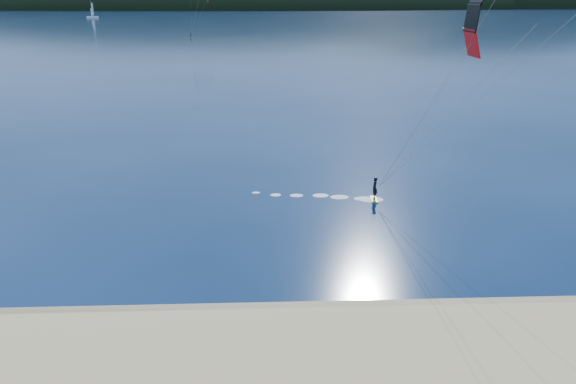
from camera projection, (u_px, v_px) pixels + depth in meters
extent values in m
plane|color=#071C3A|center=(272.00, 371.00, 24.78)|extent=(1800.00, 1800.00, 0.00)
cube|color=olive|center=(271.00, 315.00, 28.99)|extent=(220.00, 2.50, 0.10)
ellipsoid|color=black|center=(226.00, 8.00, 699.53)|extent=(840.00, 280.00, 110.00)
ellipsoid|color=black|center=(455.00, 7.00, 748.73)|extent=(600.00, 240.00, 140.00)
cube|color=#9ED218|center=(374.00, 199.00, 45.39)|extent=(0.58, 1.56, 0.09)
imported|color=black|center=(375.00, 188.00, 45.05)|extent=(0.49, 0.72, 1.89)
cylinder|color=gray|center=(449.00, 114.00, 39.77)|extent=(0.02, 0.02, 16.46)
cube|color=#9ED218|center=(191.00, 38.00, 214.42)|extent=(0.58, 1.35, 0.07)
imported|color=black|center=(191.00, 36.00, 214.14)|extent=(0.70, 0.85, 1.61)
cylinder|color=gray|center=(195.00, 17.00, 209.15)|extent=(0.02, 0.02, 14.91)
cube|color=white|center=(93.00, 17.00, 395.43)|extent=(8.55, 4.23, 1.43)
cylinder|color=white|center=(92.00, 9.00, 393.52)|extent=(0.20, 0.20, 11.26)
cube|color=white|center=(92.00, 9.00, 394.87)|extent=(0.59, 2.62, 8.19)
cube|color=white|center=(91.00, 12.00, 392.68)|extent=(0.47, 2.02, 5.12)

